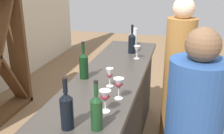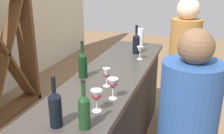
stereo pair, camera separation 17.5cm
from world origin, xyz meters
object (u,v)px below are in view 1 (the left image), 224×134
(wine_bottle_second_left_olive_green, at_px, (96,111))
(water_pitcher, at_px, (134,36))
(wine_bottle_leftmost_near_black, at_px, (67,110))
(wine_glass_near_center, at_px, (137,50))
(wine_glass_far_left, at_px, (110,75))
(person_center_guest, at_px, (178,75))
(wine_glass_near_left, at_px, (119,85))
(wine_bottle_second_right_near_black, at_px, (132,42))
(wine_glass_near_right, at_px, (105,97))
(wine_bottle_center_dark_green, at_px, (84,65))

(wine_bottle_second_left_olive_green, relative_size, water_pitcher, 1.46)
(wine_bottle_leftmost_near_black, bearing_deg, water_pitcher, -1.07)
(wine_glass_near_center, distance_m, wine_glass_far_left, 0.80)
(wine_glass_near_center, xyz_separation_m, person_center_guest, (0.12, -0.45, -0.30))
(wine_bottle_leftmost_near_black, relative_size, water_pitcher, 1.52)
(wine_glass_near_left, relative_size, wine_glass_far_left, 1.03)
(wine_bottle_second_right_near_black, relative_size, wine_glass_near_right, 2.14)
(wine_glass_near_left, height_order, wine_glass_far_left, wine_glass_near_left)
(wine_bottle_second_right_near_black, height_order, wine_glass_near_left, wine_bottle_second_right_near_black)
(wine_bottle_second_right_near_black, distance_m, person_center_guest, 0.64)
(wine_bottle_center_dark_green, height_order, wine_glass_near_left, wine_bottle_center_dark_green)
(wine_bottle_leftmost_near_black, distance_m, wine_glass_near_left, 0.50)
(wine_bottle_second_left_olive_green, distance_m, wine_glass_near_left, 0.42)
(wine_bottle_second_right_near_black, distance_m, water_pitcher, 0.40)
(wine_glass_near_left, height_order, water_pitcher, water_pitcher)
(wine_glass_near_center, bearing_deg, wine_glass_far_left, 173.37)
(wine_bottle_second_left_olive_green, distance_m, wine_glass_far_left, 0.63)
(water_pitcher, xyz_separation_m, person_center_guest, (-0.47, -0.59, -0.31))
(wine_bottle_center_dark_green, bearing_deg, wine_bottle_second_left_olive_green, -154.49)
(wine_glass_near_left, relative_size, wine_glass_near_right, 1.04)
(wine_bottle_second_right_near_black, height_order, person_center_guest, person_center_guest)
(wine_bottle_leftmost_near_black, bearing_deg, wine_bottle_center_dark_green, 13.19)
(wine_bottle_center_dark_green, bearing_deg, wine_bottle_leftmost_near_black, -166.81)
(wine_glass_near_left, distance_m, wine_glass_far_left, 0.24)
(wine_bottle_center_dark_green, bearing_deg, wine_glass_near_left, -129.32)
(water_pitcher, bearing_deg, wine_bottle_second_left_olive_green, -176.21)
(wine_bottle_center_dark_green, relative_size, wine_glass_near_left, 2.05)
(wine_bottle_center_dark_green, height_order, wine_glass_near_center, wine_bottle_center_dark_green)
(wine_glass_near_center, bearing_deg, wine_glass_near_left, -178.28)
(wine_bottle_second_right_near_black, xyz_separation_m, wine_glass_far_left, (-0.99, -0.00, -0.02))
(wine_glass_near_left, xyz_separation_m, wine_glass_far_left, (0.20, 0.12, -0.01))
(wine_bottle_leftmost_near_black, height_order, wine_glass_near_right, wine_bottle_leftmost_near_black)
(wine_bottle_second_left_olive_green, bearing_deg, wine_glass_near_left, -4.61)
(wine_glass_near_right, xyz_separation_m, wine_glass_far_left, (0.41, 0.08, -0.00))
(wine_bottle_second_right_near_black, xyz_separation_m, water_pitcher, (0.39, 0.04, -0.02))
(wine_bottle_leftmost_near_black, height_order, wine_glass_near_left, wine_bottle_leftmost_near_black)
(person_center_guest, bearing_deg, wine_glass_near_center, 30.48)
(wine_bottle_second_left_olive_green, relative_size, wine_glass_far_left, 1.98)
(wine_bottle_center_dark_green, xyz_separation_m, wine_glass_near_left, (-0.32, -0.39, -0.01))
(wine_glass_near_center, height_order, wine_glass_far_left, wine_glass_far_left)
(wine_bottle_second_left_olive_green, distance_m, wine_glass_near_right, 0.21)
(wine_bottle_leftmost_near_black, relative_size, wine_bottle_center_dark_green, 0.98)
(wine_glass_far_left, distance_m, water_pitcher, 1.39)
(wine_glass_near_right, relative_size, water_pitcher, 0.73)
(water_pitcher, distance_m, person_center_guest, 0.81)
(wine_glass_far_left, bearing_deg, wine_bottle_second_right_near_black, 0.03)
(wine_glass_near_left, bearing_deg, wine_bottle_center_dark_green, 50.68)
(wine_glass_near_left, bearing_deg, wine_bottle_second_right_near_black, 5.85)
(wine_glass_near_left, bearing_deg, wine_glass_far_left, 31.16)
(wine_bottle_center_dark_green, xyz_separation_m, water_pitcher, (1.27, -0.22, -0.02))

